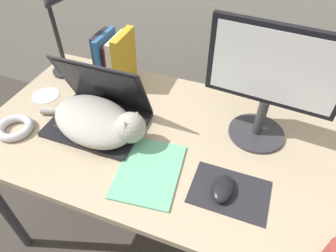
{
  "coord_description": "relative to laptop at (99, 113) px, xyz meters",
  "views": [
    {
      "loc": [
        0.3,
        -0.36,
        1.59
      ],
      "look_at": [
        0.03,
        0.35,
        0.85
      ],
      "focal_mm": 32.0,
      "sensor_mm": 36.0,
      "label": 1
    }
  ],
  "objects": [
    {
      "name": "mousepad",
      "position": [
        0.56,
        -0.15,
        -0.05
      ],
      "size": [
        0.25,
        0.18,
        0.0
      ],
      "color": "#232328",
      "rests_on": "desk"
    },
    {
      "name": "cd_disc",
      "position": [
        -0.32,
        0.06,
        -0.05
      ],
      "size": [
        0.12,
        0.12,
        0.0
      ],
      "color": "silver",
      "rests_on": "desk"
    },
    {
      "name": "desk",
      "position": [
        0.27,
        0.01,
        -0.12
      ],
      "size": [
        1.44,
        0.77,
        0.75
      ],
      "color": "tan",
      "rests_on": "ground_plane"
    },
    {
      "name": "desk_lamp",
      "position": [
        -0.3,
        0.23,
        0.25
      ],
      "size": [
        0.17,
        0.17,
        0.44
      ],
      "color": "#28282D",
      "rests_on": "desk"
    },
    {
      "name": "notepad",
      "position": [
        0.28,
        -0.16,
        -0.05
      ],
      "size": [
        0.24,
        0.3,
        0.01
      ],
      "color": "#6BBC93",
      "rests_on": "desk"
    },
    {
      "name": "external_monitor",
      "position": [
        0.6,
        0.15,
        0.2
      ],
      "size": [
        0.44,
        0.21,
        0.45
      ],
      "color": "#333338",
      "rests_on": "desk"
    },
    {
      "name": "cable_coil",
      "position": [
        -0.29,
        -0.16,
        -0.03
      ],
      "size": [
        0.14,
        0.14,
        0.03
      ],
      "color": "silver",
      "rests_on": "desk"
    },
    {
      "name": "cat",
      "position": [
        0.03,
        -0.05,
        0.01
      ],
      "size": [
        0.49,
        0.32,
        0.15
      ],
      "color": "#B2ADA3",
      "rests_on": "desk"
    },
    {
      "name": "laptop",
      "position": [
        0.0,
        0.0,
        0.0
      ],
      "size": [
        0.37,
        0.27,
        0.27
      ],
      "color": "black",
      "rests_on": "desk"
    },
    {
      "name": "book_row",
      "position": [
        -0.07,
        0.28,
        0.06
      ],
      "size": [
        0.15,
        0.17,
        0.25
      ],
      "color": "#232328",
      "rests_on": "desk"
    },
    {
      "name": "computer_mouse",
      "position": [
        0.54,
        -0.15,
        -0.03
      ],
      "size": [
        0.07,
        0.11,
        0.04
      ],
      "color": "black",
      "rests_on": "mousepad"
    }
  ]
}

